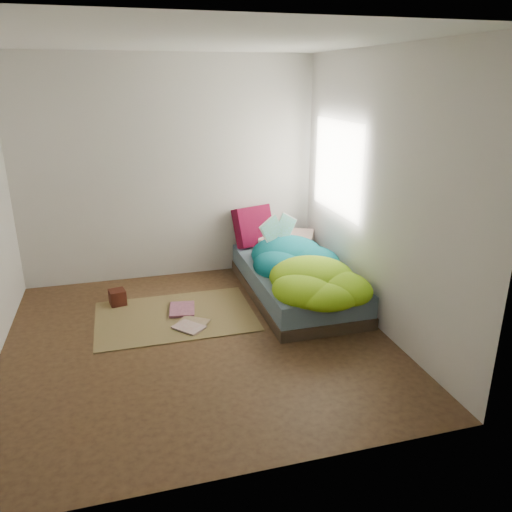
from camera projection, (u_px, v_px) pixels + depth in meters
The scene contains 12 objects.
ground at pixel (199, 340), 4.68m from camera, with size 3.50×3.50×0.00m, color #3C2617.
room_walls at pixel (192, 167), 4.15m from camera, with size 3.54×3.54×2.62m.
bed at pixel (295, 282), 5.59m from camera, with size 1.00×2.00×0.34m.
duvet at pixel (303, 260), 5.28m from camera, with size 0.96×1.84×0.34m, color #075D6F, non-canonical shape.
rug at pixel (175, 316), 5.14m from camera, with size 1.60×1.10×0.01m, color brown.
pillow_floral at pixel (286, 240), 6.26m from camera, with size 0.65×0.40×0.14m, color white.
pillow_magenta at pixel (254, 226), 6.21m from camera, with size 0.49×0.15×0.49m, color #51051E.
open_book at pixel (279, 220), 5.66m from camera, with size 0.42×0.09×0.26m, color #3D8D2E, non-canonical shape.
wooden_box at pixel (117, 297), 5.38m from camera, with size 0.16×0.16×0.16m, color #39170C.
floor_book_a at pixel (182, 332), 4.79m from camera, with size 0.21×0.29×0.02m, color beige.
floor_book_b at pixel (170, 310), 5.22m from camera, with size 0.26×0.35×0.03m, color #B86A86.
floor_book_c at pixel (189, 327), 4.88m from camera, with size 0.21×0.29×0.02m, color tan.
Camera 1 is at (-0.60, -4.14, 2.32)m, focal length 35.00 mm.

